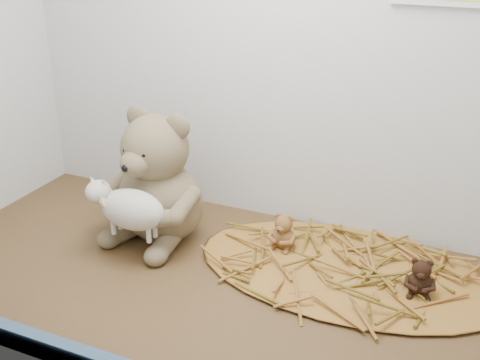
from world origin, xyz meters
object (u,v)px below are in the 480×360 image
at_px(main_teddy, 159,175).
at_px(toy_lamb, 133,210).
at_px(mini_teddy_tan, 284,230).
at_px(mini_teddy_brown, 421,275).

height_order(main_teddy, toy_lamb, main_teddy).
relative_size(main_teddy, toy_lamb, 1.59).
xyz_separation_m(main_teddy, toy_lamb, (0.00, -0.10, -0.03)).
bearing_deg(mini_teddy_tan, main_teddy, -165.57).
bearing_deg(main_teddy, mini_teddy_brown, 7.54).
xyz_separation_m(toy_lamb, mini_teddy_tan, (0.26, 0.15, -0.06)).
bearing_deg(toy_lamb, main_teddy, 90.00).
relative_size(toy_lamb, mini_teddy_tan, 2.37).
distance_m(toy_lamb, mini_teddy_brown, 0.55).
height_order(mini_teddy_tan, mini_teddy_brown, mini_teddy_tan).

